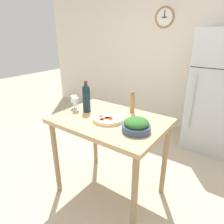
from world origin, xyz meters
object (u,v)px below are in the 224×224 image
at_px(wine_bottle, 86,98).
at_px(salad_bowl, 136,125).
at_px(wine_glass_near, 76,102).
at_px(wine_glass_far, 74,100).
at_px(refrigerator, 218,93).
at_px(homemade_pizza, 109,118).
at_px(pepper_mill, 132,102).

bearing_deg(wine_bottle, salad_bowl, -8.27).
relative_size(wine_glass_near, wine_glass_far, 1.00).
xyz_separation_m(refrigerator, salad_bowl, (-0.36, -1.83, 0.09)).
bearing_deg(wine_bottle, wine_glass_far, 179.60).
height_order(refrigerator, wine_glass_far, refrigerator).
distance_m(wine_glass_near, wine_glass_far, 0.09).
bearing_deg(wine_glass_near, wine_bottle, 19.94).
height_order(wine_bottle, wine_glass_near, wine_bottle).
bearing_deg(homemade_pizza, refrigerator, 68.52).
bearing_deg(wine_glass_far, wine_glass_near, -31.58).
relative_size(wine_bottle, wine_glass_far, 2.31).
bearing_deg(wine_bottle, wine_glass_near, -160.06).
bearing_deg(pepper_mill, wine_glass_far, -154.78).
bearing_deg(homemade_pizza, wine_glass_near, 179.87).
bearing_deg(salad_bowl, wine_glass_far, 173.48).
bearing_deg(refrigerator, salad_bowl, -101.18).
bearing_deg(wine_glass_far, refrigerator, 54.91).
bearing_deg(wine_glass_near, wine_glass_far, 148.42).
distance_m(wine_bottle, wine_glass_near, 0.14).
bearing_deg(pepper_mill, wine_glass_near, -148.12).
relative_size(wine_glass_far, homemade_pizza, 0.46).
height_order(wine_glass_near, salad_bowl, wine_glass_near).
height_order(wine_glass_far, pepper_mill, pepper_mill).
xyz_separation_m(wine_bottle, wine_glass_near, (-0.12, -0.04, -0.06)).
relative_size(wine_bottle, homemade_pizza, 1.06).
distance_m(wine_glass_near, salad_bowl, 0.79).
xyz_separation_m(wine_glass_far, pepper_mill, (0.59, 0.28, 0.01)).
bearing_deg(refrigerator, homemade_pizza, -111.48).
distance_m(salad_bowl, homemade_pizza, 0.34).
bearing_deg(pepper_mill, salad_bowl, -55.26).
distance_m(wine_glass_far, homemade_pizza, 0.53).
bearing_deg(refrigerator, wine_bottle, -120.61).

